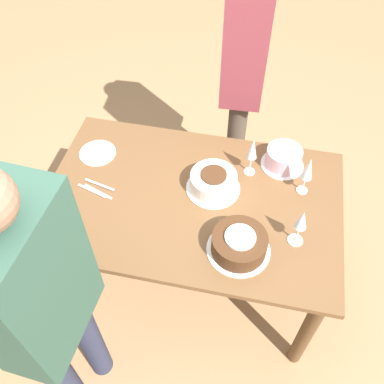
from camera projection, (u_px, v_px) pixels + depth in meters
The scene contains 12 objects.
ground_plane at pixel (192, 272), 2.65m from camera, with size 12.00×12.00×0.00m, color #A87F56.
dining_table at pixel (192, 212), 2.17m from camera, with size 1.44×0.92×0.73m.
cake_center_white at pixel (213, 182), 2.08m from camera, with size 0.27×0.27×0.11m.
cake_front_chocolate at pixel (239, 244), 1.86m from camera, with size 0.28×0.28×0.11m.
cake_back_decorated at pixel (283, 158), 2.18m from camera, with size 0.22×0.22×0.10m.
wine_glass_near at pixel (301, 221), 1.81m from camera, with size 0.07×0.07×0.21m.
wine_glass_far at pixel (253, 150), 2.07m from camera, with size 0.06×0.06×0.23m.
wine_glass_extra at pixel (308, 170), 1.99m from camera, with size 0.06×0.06×0.22m.
dessert_plate_left at pixel (98, 153), 2.27m from camera, with size 0.19×0.19×0.01m.
fork_pile at pixel (97, 189), 2.11m from camera, with size 0.20×0.10×0.01m.
person_cutting at pixel (43, 303), 1.46m from camera, with size 0.24×0.41×1.65m.
person_watching at pixel (245, 54), 2.26m from camera, with size 0.24×0.41×1.78m.
Camera 1 is at (0.27, -1.27, 2.36)m, focal length 40.00 mm.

